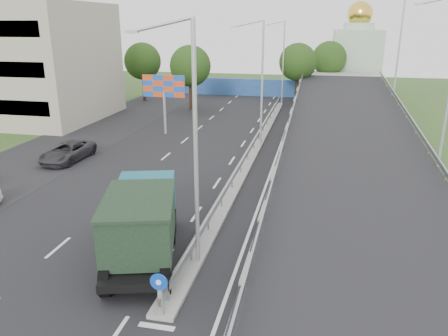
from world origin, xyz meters
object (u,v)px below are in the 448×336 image
(lamp_post_mid, at_px, (260,77))
(billboard, at_px, (164,90))
(sign_bollard, at_px, (160,294))
(church, at_px, (356,56))
(parked_car_c, at_px, (68,152))
(lamp_post_near, at_px, (191,135))
(lamp_post_far, at_px, (282,58))
(dump_truck, at_px, (142,220))

(lamp_post_mid, distance_m, billboard, 9.47)
(sign_bollard, distance_m, church, 58.84)
(parked_car_c, bearing_deg, lamp_post_mid, 31.46)
(lamp_post_mid, bearing_deg, lamp_post_near, -90.00)
(lamp_post_near, height_order, parked_car_c, lamp_post_near)
(lamp_post_far, relative_size, billboard, 1.83)
(lamp_post_mid, relative_size, lamp_post_far, 1.00)
(lamp_post_far, distance_m, dump_truck, 40.10)
(lamp_post_near, height_order, lamp_post_mid, same)
(lamp_post_far, height_order, parked_car_c, lamp_post_far)
(lamp_post_near, xyz_separation_m, church, (9.89, 54.00, -0.50))
(dump_truck, bearing_deg, billboard, 90.83)
(lamp_post_near, height_order, church, church)
(lamp_post_near, relative_size, lamp_post_mid, 1.00)
(lamp_post_near, xyz_separation_m, dump_truck, (-2.37, 0.17, -4.02))
(billboard, height_order, parked_car_c, billboard)
(lamp_post_near, relative_size, lamp_post_far, 1.00)
(lamp_post_near, relative_size, parked_car_c, 1.98)
(sign_bollard, relative_size, dump_truck, 0.22)
(lamp_post_near, height_order, dump_truck, lamp_post_near)
(lamp_post_mid, xyz_separation_m, billboard, (-9.11, 2.00, -1.62))
(lamp_post_near, bearing_deg, lamp_post_mid, 90.00)
(lamp_post_near, bearing_deg, dump_truck, 175.87)
(sign_bollard, relative_size, church, 0.12)
(sign_bollard, relative_size, lamp_post_mid, 0.17)
(dump_truck, height_order, parked_car_c, dump_truck)
(church, bearing_deg, billboard, -120.70)
(sign_bollard, xyz_separation_m, lamp_post_far, (0.11, 43.83, 4.77))
(lamp_post_mid, bearing_deg, church, 73.78)
(lamp_post_mid, bearing_deg, lamp_post_far, 90.00)
(billboard, bearing_deg, lamp_post_far, 63.16)
(dump_truck, bearing_deg, church, 60.84)
(parked_car_c, bearing_deg, billboard, 67.43)
(sign_bollard, distance_m, lamp_post_mid, 24.30)
(lamp_post_far, bearing_deg, parked_car_c, -116.14)
(lamp_post_near, relative_size, dump_truck, 1.30)
(lamp_post_mid, relative_size, billboard, 1.83)
(sign_bollard, xyz_separation_m, dump_truck, (-2.26, 4.00, 0.75))
(lamp_post_mid, bearing_deg, dump_truck, -96.82)
(billboard, bearing_deg, church, 59.30)
(lamp_post_mid, relative_size, dump_truck, 1.30)
(dump_truck, bearing_deg, lamp_post_near, -20.46)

